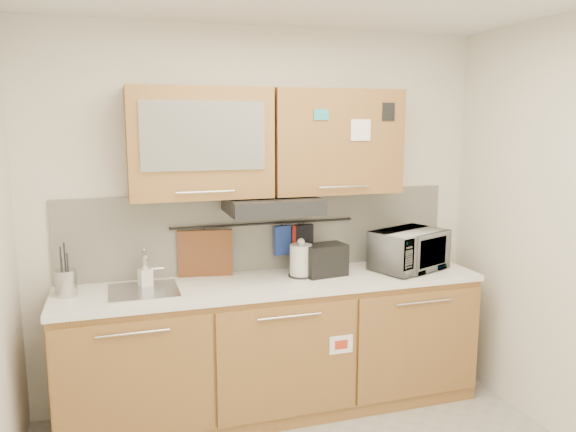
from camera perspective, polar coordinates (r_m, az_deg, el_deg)
wall_back at (r=3.97m, az=-2.58°, el=-0.09°), size 3.20×0.00×3.20m
base_cabinet at (r=3.94m, az=-1.30°, el=-13.76°), size 2.80×0.64×0.88m
countertop at (r=3.77m, az=-1.32°, el=-6.86°), size 2.82×0.62×0.04m
backsplash at (r=3.98m, az=-2.53°, el=-1.54°), size 2.80×0.02×0.56m
upper_cabinets at (r=3.74m, az=-2.02°, el=7.50°), size 1.82×0.37×0.70m
range_hood at (r=3.71m, az=-1.61°, el=1.12°), size 0.60×0.46×0.10m
sink at (r=3.65m, az=-14.44°, el=-7.32°), size 0.42×0.40×0.26m
utensil_rail at (r=3.93m, az=-2.39°, el=-0.78°), size 1.30×0.02×0.02m
utensil_crock at (r=3.67m, az=-21.61°, el=-6.30°), size 0.17×0.17×0.33m
kettle at (r=3.83m, az=1.34°, el=-4.62°), size 0.19×0.17×0.27m
toaster at (r=3.87m, az=3.76°, el=-4.44°), size 0.31×0.21×0.22m
microwave at (r=4.09m, az=12.17°, el=-3.41°), size 0.61×0.52×0.28m
soap_bottle at (r=3.71m, az=-14.31°, el=-5.70°), size 0.10×0.10×0.17m
cutting_board at (r=3.88m, az=-8.39°, el=-4.74°), size 0.37×0.08×0.45m
oven_mitt at (r=3.97m, az=-0.56°, el=-2.48°), size 0.13×0.05×0.21m
dark_pouch at (r=4.02m, az=1.59°, el=-2.40°), size 0.14×0.05×0.22m
pot_holder at (r=4.01m, az=1.22°, el=-1.99°), size 0.12×0.06×0.15m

